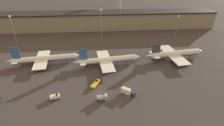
% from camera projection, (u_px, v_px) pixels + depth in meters
% --- Properties ---
extents(ground, '(600.00, 600.00, 0.00)m').
position_uv_depth(ground, '(99.00, 94.00, 93.17)').
color(ground, '#383538').
extents(terminal_building, '(245.67, 21.79, 17.52)m').
position_uv_depth(terminal_building, '(97.00, 20.00, 182.88)').
color(terminal_building, gray).
rests_on(terminal_building, ground).
extents(airplane_0, '(49.59, 28.47, 13.70)m').
position_uv_depth(airplane_0, '(44.00, 59.00, 120.12)').
color(airplane_0, white).
rests_on(airplane_0, ground).
extents(airplane_1, '(46.68, 31.36, 13.15)m').
position_uv_depth(airplane_1, '(107.00, 60.00, 118.82)').
color(airplane_1, white).
rests_on(airplane_1, ground).
extents(airplane_2, '(45.34, 32.86, 12.64)m').
position_uv_depth(airplane_2, '(175.00, 54.00, 126.02)').
color(airplane_2, silver).
rests_on(airplane_2, ground).
extents(service_vehicle_1, '(7.78, 6.44, 3.52)m').
position_uv_depth(service_vehicle_1, '(128.00, 92.00, 91.59)').
color(service_vehicle_1, '#282D38').
rests_on(service_vehicle_1, ground).
extents(service_vehicle_2, '(5.20, 3.57, 2.87)m').
position_uv_depth(service_vehicle_2, '(55.00, 97.00, 89.08)').
color(service_vehicle_2, white).
rests_on(service_vehicle_2, ground).
extents(service_vehicle_3, '(5.29, 2.54, 3.36)m').
position_uv_depth(service_vehicle_3, '(102.00, 98.00, 87.77)').
color(service_vehicle_3, '#9EA3A8').
rests_on(service_vehicle_3, ground).
extents(service_vehicle_4, '(5.57, 8.16, 2.56)m').
position_uv_depth(service_vehicle_4, '(95.00, 84.00, 98.98)').
color(service_vehicle_4, gold).
rests_on(service_vehicle_4, ground).
extents(lamp_post_0, '(1.80, 1.80, 24.11)m').
position_uv_depth(lamp_post_0, '(12.00, 26.00, 145.50)').
color(lamp_post_0, slate).
rests_on(lamp_post_0, ground).
extents(lamp_post_1, '(1.80, 1.80, 27.90)m').
position_uv_depth(lamp_post_1, '(101.00, 21.00, 149.56)').
color(lamp_post_1, slate).
rests_on(lamp_post_1, ground).
extents(lamp_post_2, '(1.80, 1.80, 21.15)m').
position_uv_depth(lamp_post_2, '(177.00, 24.00, 156.07)').
color(lamp_post_2, slate).
rests_on(lamp_post_2, ground).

